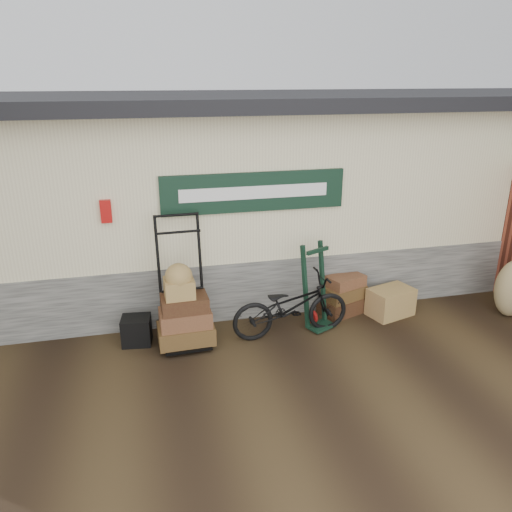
{
  "coord_description": "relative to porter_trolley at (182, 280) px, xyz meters",
  "views": [
    {
      "loc": [
        -1.88,
        -5.65,
        3.48
      ],
      "look_at": [
        -0.29,
        0.9,
        1.03
      ],
      "focal_mm": 35.0,
      "sensor_mm": 36.0,
      "label": 1
    }
  ],
  "objects": [
    {
      "name": "wicker_hamper",
      "position": [
        3.15,
        0.03,
        -0.68
      ],
      "size": [
        0.75,
        0.6,
        0.43
      ],
      "primitive_type": "cube",
      "rotation": [
        0.0,
        0.0,
        0.28
      ],
      "color": "olive",
      "rests_on": "ground"
    },
    {
      "name": "suitcase_stack",
      "position": [
        2.48,
        0.28,
        -0.59
      ],
      "size": [
        0.8,
        0.64,
        0.61
      ],
      "primitive_type": null,
      "rotation": [
        0.0,
        0.0,
        0.34
      ],
      "color": "#3A1E12",
      "rests_on": "ground"
    },
    {
      "name": "porter_trolley",
      "position": [
        0.0,
        0.0,
        0.0
      ],
      "size": [
        0.92,
        0.7,
        1.8
      ],
      "primitive_type": null,
      "rotation": [
        0.0,
        0.0,
        0.03
      ],
      "color": "black",
      "rests_on": "ground"
    },
    {
      "name": "bicycle",
      "position": [
        1.48,
        -0.2,
        -0.41
      ],
      "size": [
        0.67,
        1.72,
        0.98
      ],
      "primitive_type": "imported",
      "rotation": [
        0.0,
        0.0,
        1.62
      ],
      "color": "black",
      "rests_on": "ground"
    },
    {
      "name": "station_building",
      "position": [
        1.4,
        2.18,
        0.72
      ],
      "size": [
        14.4,
        4.1,
        3.2
      ],
      "color": "#4C4C47",
      "rests_on": "ground"
    },
    {
      "name": "black_trunk",
      "position": [
        -0.64,
        0.06,
        -0.7
      ],
      "size": [
        0.42,
        0.38,
        0.39
      ],
      "primitive_type": "cube",
      "rotation": [
        0.0,
        0.0,
        -0.12
      ],
      "color": "black",
      "rests_on": "ground"
    },
    {
      "name": "ground",
      "position": [
        1.4,
        -0.56,
        -0.9
      ],
      "size": [
        80.0,
        80.0,
        0.0
      ],
      "primitive_type": "plane",
      "color": "black",
      "rests_on": "ground"
    },
    {
      "name": "green_barrow",
      "position": [
        1.91,
        -0.03,
        -0.27
      ],
      "size": [
        0.57,
        0.53,
        1.25
      ],
      "primitive_type": null,
      "rotation": [
        0.0,
        0.0,
        0.43
      ],
      "color": "black",
      "rests_on": "ground"
    }
  ]
}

